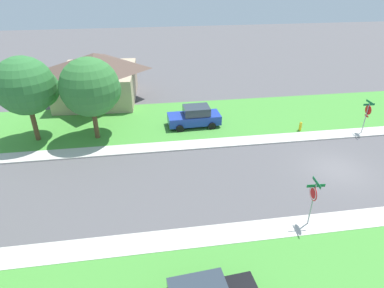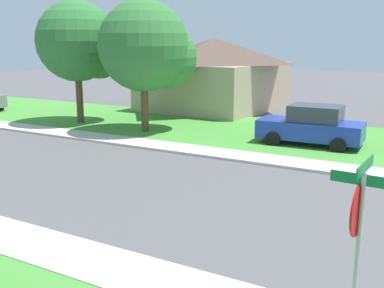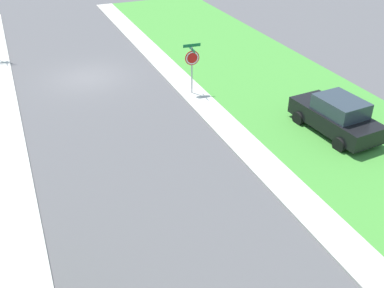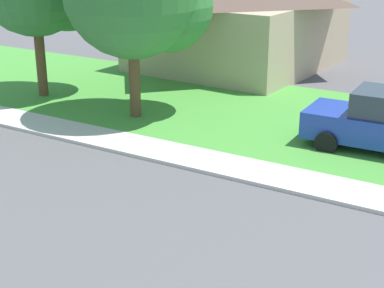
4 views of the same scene
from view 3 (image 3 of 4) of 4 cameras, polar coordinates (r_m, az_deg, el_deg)
The scene contains 6 objects.
ground_plane at distance 26.62m, azimuth -13.14°, elevation 8.27°, with size 120.00×120.00×0.00m, color #565456.
sidewalk_east at distance 15.93m, azimuth -21.19°, elevation -10.17°, with size 1.40×56.00×0.10m, color beige.
sidewalk_west at distance 18.01m, azimuth 9.59°, elevation -2.93°, with size 1.40×56.00×0.10m, color beige.
lawn_west at distance 20.64m, azimuth 20.80°, elevation 0.04°, with size 8.00×56.00×0.08m, color #479338.
stop_sign_far_corner at distance 23.10m, azimuth 0.01°, elevation 10.59°, with size 0.92×0.92×2.77m.
car_black_across_road at distance 20.76m, azimuth 17.97°, elevation 3.43°, with size 2.30×4.43×1.76m.
Camera 3 is at (3.75, 24.37, 10.04)m, focal length 41.68 mm.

